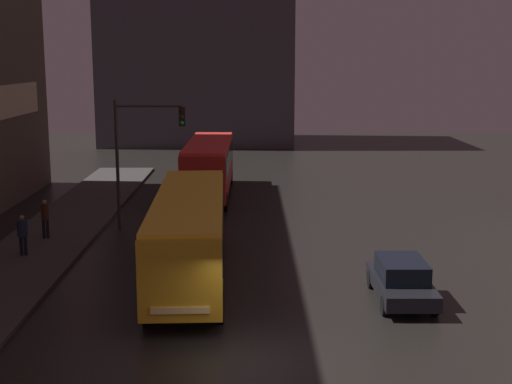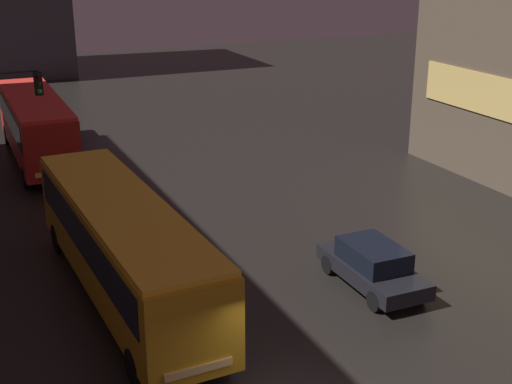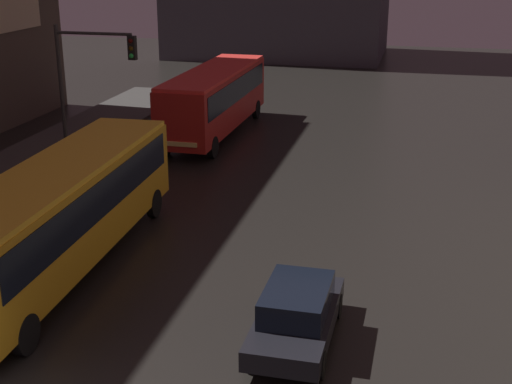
% 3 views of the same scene
% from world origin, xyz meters
% --- Properties ---
extents(ground_plane, '(120.00, 120.00, 0.00)m').
position_xyz_m(ground_plane, '(0.00, 0.00, 0.00)').
color(ground_plane, black).
extents(sidewalk_left, '(4.00, 48.00, 0.15)m').
position_xyz_m(sidewalk_left, '(-9.00, 10.00, 0.07)').
color(sidewalk_left, '#3D3A38').
rests_on(sidewalk_left, ground).
extents(building_far_backdrop, '(18.07, 12.00, 21.45)m').
position_xyz_m(building_far_backdrop, '(-4.83, 52.11, 10.72)').
color(building_far_backdrop, '#423D47').
rests_on(building_far_backdrop, ground).
extents(bus_near, '(2.91, 12.08, 3.19)m').
position_xyz_m(bus_near, '(-2.14, 7.43, 1.97)').
color(bus_near, orange).
rests_on(bus_near, ground).
extents(bus_far, '(2.62, 10.99, 3.30)m').
position_xyz_m(bus_far, '(-2.32, 23.66, 2.03)').
color(bus_far, '#AD1E19').
rests_on(bus_far, ground).
extents(car_taxi, '(1.84, 4.22, 1.45)m').
position_xyz_m(car_taxi, '(5.25, 4.92, 0.74)').
color(car_taxi, black).
rests_on(car_taxi, ground).
extents(pedestrian_near, '(0.38, 0.38, 1.76)m').
position_xyz_m(pedestrian_near, '(-9.10, 13.04, 1.17)').
color(pedestrian_near, black).
rests_on(pedestrian_near, sidewalk_left).
extents(pedestrian_mid, '(0.52, 0.52, 1.69)m').
position_xyz_m(pedestrian_mid, '(-9.23, 10.23, 1.17)').
color(pedestrian_mid, black).
rests_on(pedestrian_mid, sidewalk_left).
extents(traffic_light_main, '(3.36, 0.35, 6.24)m').
position_xyz_m(traffic_light_main, '(-5.07, 15.40, 4.22)').
color(traffic_light_main, '#2D2D2D').
rests_on(traffic_light_main, ground).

